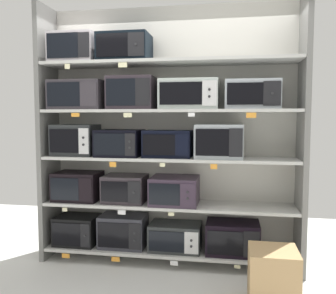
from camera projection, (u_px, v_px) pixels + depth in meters
The scene contains 42 objects.
back_panel at pixel (172, 133), 3.93m from camera, with size 2.73×0.04×2.65m, color beige.
upright_left at pixel (48, 133), 3.92m from camera, with size 0.05×0.44×2.65m, color slate.
upright_right at pixel (303, 136), 3.48m from camera, with size 0.05×0.44×2.65m, color slate.
shelf_0 at pixel (168, 250), 3.80m from camera, with size 2.53×0.44×0.03m, color beige.
microwave_0 at pixel (77, 230), 3.94m from camera, with size 0.44×0.36×0.30m.
microwave_1 at pixel (123, 231), 3.86m from camera, with size 0.48×0.34×0.33m.
microwave_2 at pixel (175, 237), 3.77m from camera, with size 0.52×0.36×0.27m.
microwave_3 at pixel (233, 238), 3.67m from camera, with size 0.52×0.37×0.31m.
price_tag_0 at pixel (66, 256), 3.75m from camera, with size 0.08×0.00×0.05m, color orange.
price_tag_1 at pixel (116, 259), 3.66m from camera, with size 0.09×0.00×0.05m, color orange.
price_tag_2 at pixel (174, 263), 3.57m from camera, with size 0.08×0.00×0.05m, color white.
price_tag_3 at pixel (237, 267), 3.46m from camera, with size 0.06×0.00×0.03m, color beige.
shelf_1 at pixel (168, 205), 3.76m from camera, with size 2.53×0.44×0.03m, color beige.
microwave_4 at pixel (78, 186), 3.90m from camera, with size 0.47×0.37×0.30m.
microwave_5 at pixel (125, 188), 3.82m from camera, with size 0.43×0.37×0.28m.
microwave_6 at pixel (175, 190), 3.73m from camera, with size 0.47×0.44×0.28m.
price_tag_4 at pixel (65, 210), 3.71m from camera, with size 0.05×0.00×0.04m, color beige.
price_tag_5 at pixel (122, 212), 3.61m from camera, with size 0.08×0.00×0.04m, color white.
price_tag_6 at pixel (171, 214), 3.53m from camera, with size 0.06×0.00×0.03m, color beige.
shelf_2 at pixel (168, 158), 3.72m from camera, with size 2.53×0.44×0.03m, color beige.
microwave_7 at pixel (76, 140), 3.87m from camera, with size 0.44×0.36×0.32m.
microwave_8 at pixel (120, 143), 3.79m from camera, with size 0.44×0.43×0.27m.
microwave_9 at pixel (168, 144), 3.70m from camera, with size 0.48×0.34×0.27m.
microwave_10 at pixel (219, 141), 3.61m from camera, with size 0.46×0.40×0.33m.
price_tag_7 at pixel (113, 164), 3.59m from camera, with size 0.07×0.00×0.05m, color orange.
price_tag_8 at pixel (162, 165), 3.51m from camera, with size 0.05×0.00×0.04m, color beige.
price_tag_9 at pixel (214, 167), 3.42m from camera, with size 0.06×0.00×0.05m, color orange.
shelf_3 at pixel (168, 111), 3.68m from camera, with size 2.53×0.44×0.03m, color beige.
microwave_11 at pixel (80, 95), 3.82m from camera, with size 0.55×0.42×0.30m.
microwave_12 at pixel (133, 93), 3.72m from camera, with size 0.46×0.40×0.33m.
microwave_13 at pixel (189, 94), 3.63m from camera, with size 0.57×0.39×0.29m.
microwave_14 at pixel (252, 95), 3.52m from camera, with size 0.51×0.34×0.28m.
price_tag_10 at pixel (75, 115), 3.61m from camera, with size 0.08×0.00×0.04m, color orange.
price_tag_11 at pixel (128, 115), 3.52m from camera, with size 0.08×0.00×0.04m, color beige.
price_tag_12 at pixel (191, 115), 3.42m from camera, with size 0.06×0.00×0.04m, color white.
price_tag_13 at pixel (251, 115), 3.33m from camera, with size 0.09×0.00×0.05m, color orange.
shelf_4 at pixel (168, 63), 3.64m from camera, with size 2.53×0.44×0.03m, color beige.
microwave_15 at pixel (75, 49), 3.79m from camera, with size 0.47×0.37×0.30m.
microwave_16 at pixel (125, 48), 3.70m from camera, with size 0.51×0.38×0.28m.
price_tag_14 at pixel (67, 66), 3.59m from camera, with size 0.05×0.00×0.05m, color beige.
price_tag_15 at pixel (123, 65), 3.49m from camera, with size 0.09×0.00×0.05m, color beige.
shipping_carton at pixel (273, 276), 2.96m from camera, with size 0.38×0.38×0.44m, color tan.
Camera 1 is at (0.63, -3.64, 1.50)m, focal length 39.34 mm.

